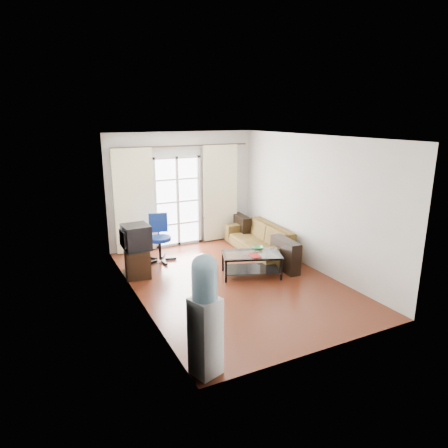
{
  "coord_description": "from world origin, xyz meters",
  "views": [
    {
      "loc": [
        -3.29,
        -6.26,
        3.05
      ],
      "look_at": [
        -0.01,
        0.35,
        1.04
      ],
      "focal_mm": 32.0,
      "sensor_mm": 36.0,
      "label": 1
    }
  ],
  "objects_px": {
    "coffee_table": "(251,261)",
    "water_cooler": "(205,313)",
    "tv_stand": "(137,262)",
    "sofa": "(260,239)",
    "crt_tv": "(135,237)",
    "task_chair": "(160,247)"
  },
  "relations": [
    {
      "from": "sofa",
      "to": "task_chair",
      "type": "height_order",
      "value": "task_chair"
    },
    {
      "from": "crt_tv",
      "to": "sofa",
      "type": "bearing_deg",
      "value": -2.39
    },
    {
      "from": "tv_stand",
      "to": "coffee_table",
      "type": "bearing_deg",
      "value": -18.47
    },
    {
      "from": "tv_stand",
      "to": "crt_tv",
      "type": "distance_m",
      "value": 0.5
    },
    {
      "from": "sofa",
      "to": "coffee_table",
      "type": "xyz_separation_m",
      "value": [
        -0.87,
        -1.09,
        -0.03
      ]
    },
    {
      "from": "tv_stand",
      "to": "water_cooler",
      "type": "distance_m",
      "value": 3.53
    },
    {
      "from": "task_chair",
      "to": "sofa",
      "type": "bearing_deg",
      "value": 0.0
    },
    {
      "from": "water_cooler",
      "to": "sofa",
      "type": "bearing_deg",
      "value": 32.32
    },
    {
      "from": "water_cooler",
      "to": "coffee_table",
      "type": "bearing_deg",
      "value": 31.78
    },
    {
      "from": "task_chair",
      "to": "water_cooler",
      "type": "distance_m",
      "value": 4.14
    },
    {
      "from": "coffee_table",
      "to": "sofa",
      "type": "bearing_deg",
      "value": 51.53
    },
    {
      "from": "tv_stand",
      "to": "task_chair",
      "type": "distance_m",
      "value": 0.86
    },
    {
      "from": "coffee_table",
      "to": "tv_stand",
      "type": "distance_m",
      "value": 2.26
    },
    {
      "from": "sofa",
      "to": "water_cooler",
      "type": "relative_size",
      "value": 1.47
    },
    {
      "from": "sofa",
      "to": "water_cooler",
      "type": "height_order",
      "value": "water_cooler"
    },
    {
      "from": "coffee_table",
      "to": "water_cooler",
      "type": "relative_size",
      "value": 0.83
    },
    {
      "from": "tv_stand",
      "to": "water_cooler",
      "type": "bearing_deg",
      "value": -81.43
    },
    {
      "from": "crt_tv",
      "to": "task_chair",
      "type": "bearing_deg",
      "value": 36.93
    },
    {
      "from": "task_chair",
      "to": "water_cooler",
      "type": "relative_size",
      "value": 0.66
    },
    {
      "from": "tv_stand",
      "to": "crt_tv",
      "type": "height_order",
      "value": "crt_tv"
    },
    {
      "from": "sofa",
      "to": "tv_stand",
      "type": "bearing_deg",
      "value": -85.21
    },
    {
      "from": "tv_stand",
      "to": "water_cooler",
      "type": "xyz_separation_m",
      "value": [
        -0.06,
        -3.49,
        0.55
      ]
    }
  ]
}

